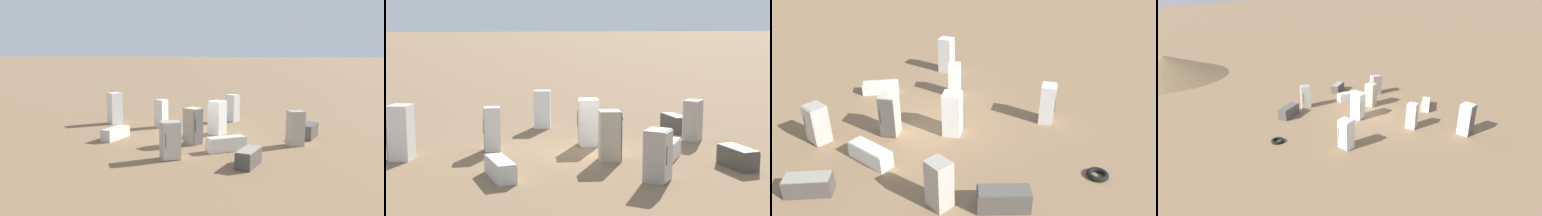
{
  "view_description": "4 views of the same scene",
  "coord_description": "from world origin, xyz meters",
  "views": [
    {
      "loc": [
        8.12,
        -17.69,
        4.33
      ],
      "look_at": [
        0.18,
        -1.39,
        1.7
      ],
      "focal_mm": 35.0,
      "sensor_mm": 36.0,
      "label": 1
    },
    {
      "loc": [
        -7.08,
        -18.18,
        4.58
      ],
      "look_at": [
        0.01,
        0.41,
        1.56
      ],
      "focal_mm": 50.0,
      "sensor_mm": 36.0,
      "label": 2
    },
    {
      "loc": [
        13.91,
        0.02,
        8.14
      ],
      "look_at": [
        -0.16,
        1.39,
        0.74
      ],
      "focal_mm": 35.0,
      "sensor_mm": 36.0,
      "label": 3
    },
    {
      "loc": [
        -4.93,
        18.94,
        8.45
      ],
      "look_at": [
        1.13,
        0.94,
        0.71
      ],
      "focal_mm": 28.0,
      "sensor_mm": 36.0,
      "label": 4
    }
  ],
  "objects": [
    {
      "name": "scrap_tire",
      "position": [
        4.0,
        5.64,
        0.09
      ],
      "size": [
        0.75,
        0.75,
        0.18
      ],
      "color": "black",
      "rests_on": "ground_plane"
    },
    {
      "name": "discarded_fridge_10",
      "position": [
        -6.36,
        0.99,
        0.97
      ],
      "size": [
        0.98,
        0.97,
        1.93
      ],
      "rotation": [
        0.0,
        0.0,
        1.12
      ],
      "color": "white",
      "rests_on": "ground_plane"
    },
    {
      "name": "discarded_fridge_5",
      "position": [
        4.9,
        0.14,
        0.83
      ],
      "size": [
        0.92,
        0.91,
        1.66
      ],
      "rotation": [
        0.0,
        0.0,
        0.66
      ],
      "color": "#A89E93",
      "rests_on": "ground_plane"
    },
    {
      "name": "discarded_fridge_2",
      "position": [
        5.24,
        2.09,
        0.36
      ],
      "size": [
        0.76,
        1.69,
        0.73
      ],
      "rotation": [
        0.0,
        0.0,
        6.2
      ],
      "color": "#4C4742",
      "rests_on": "ground_plane"
    },
    {
      "name": "discarded_fridge_8",
      "position": [
        3.93,
        -4.06,
        0.34
      ],
      "size": [
        0.64,
        1.52,
        0.68
      ],
      "rotation": [
        0.0,
        0.0,
        3.12
      ],
      "color": "#4C4742",
      "rests_on": "ground_plane"
    },
    {
      "name": "discarded_fridge_1",
      "position": [
        2.32,
        -2.29,
        0.32
      ],
      "size": [
        1.66,
        1.72,
        0.65
      ],
      "rotation": [
        0.0,
        0.0,
        2.39
      ],
      "color": "white",
      "rests_on": "ground_plane"
    },
    {
      "name": "discarded_fridge_4",
      "position": [
        0.01,
        5.0,
        0.86
      ],
      "size": [
        0.89,
        0.84,
        1.72
      ],
      "rotation": [
        0.0,
        0.0,
        5.9
      ],
      "color": "white",
      "rests_on": "ground_plane"
    },
    {
      "name": "discarded_fridge_0",
      "position": [
        0.69,
        -4.5,
        0.79
      ],
      "size": [
        1.03,
        1.03,
        1.57
      ],
      "rotation": [
        0.0,
        0.0,
        3.89
      ],
      "color": "#A89E93",
      "rests_on": "ground_plane"
    },
    {
      "name": "ground_plane",
      "position": [
        0.0,
        0.0,
        0.0
      ],
      "size": [
        1000.0,
        1000.0,
        0.0
      ],
      "primitive_type": "plane",
      "color": "#846647"
    },
    {
      "name": "discarded_fridge_9",
      "position": [
        -3.12,
        1.22,
        0.82
      ],
      "size": [
        0.71,
        0.67,
        1.65
      ],
      "rotation": [
        0.0,
        0.0,
        1.37
      ],
      "color": "white",
      "rests_on": "ground_plane"
    },
    {
      "name": "discarded_fridge_3",
      "position": [
        0.6,
        0.85,
        0.91
      ],
      "size": [
        0.93,
        0.89,
        1.82
      ],
      "rotation": [
        0.0,
        0.0,
        1.31
      ],
      "color": "white",
      "rests_on": "ground_plane"
    },
    {
      "name": "discarded_fridge_7",
      "position": [
        -3.66,
        -2.5,
        0.29
      ],
      "size": [
        0.65,
        1.8,
        0.59
      ],
      "rotation": [
        0.0,
        0.0,
        3.18
      ],
      "color": "silver",
      "rests_on": "ground_plane"
    },
    {
      "name": "discarded_fridge_6",
      "position": [
        0.39,
        -1.7,
        0.88
      ],
      "size": [
        0.89,
        0.84,
        1.75
      ],
      "rotation": [
        0.0,
        0.0,
        4.44
      ],
      "color": "#B2A88E",
      "rests_on": "ground_plane"
    }
  ]
}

